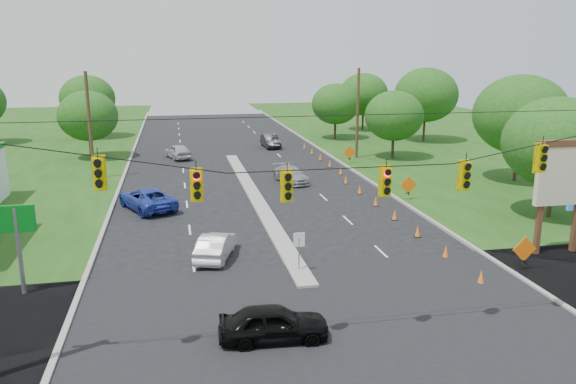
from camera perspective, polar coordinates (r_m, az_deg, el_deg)
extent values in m
plane|color=black|center=(22.36, 4.58, -13.87)|extent=(160.00, 160.00, 0.00)
cube|color=black|center=(22.36, 4.58, -13.87)|extent=(160.00, 14.00, 0.02)
cube|color=gray|center=(50.26, -16.37, 1.40)|extent=(0.25, 110.00, 0.16)
cube|color=gray|center=(52.47, 6.17, 2.40)|extent=(0.25, 110.00, 0.16)
cube|color=gray|center=(41.68, -3.39, -0.56)|extent=(1.00, 34.00, 0.18)
cylinder|color=gray|center=(27.30, 1.13, -6.46)|extent=(0.06, 0.06, 1.80)
cube|color=white|center=(27.03, 1.13, -4.87)|extent=(0.55, 0.04, 0.70)
cylinder|color=black|center=(19.13, 5.81, 3.59)|extent=(24.00, 0.04, 0.04)
cube|color=#EACC00|center=(18.49, -18.65, 1.77)|extent=(0.34, 0.24, 1.00)
cube|color=#EACC00|center=(18.46, -9.25, 0.64)|extent=(0.34, 0.24, 1.00)
cube|color=#EACC00|center=(18.84, -0.09, 0.55)|extent=(0.34, 0.24, 1.00)
cube|color=#EACC00|center=(19.82, 9.89, 1.01)|extent=(0.34, 0.24, 1.00)
cube|color=#EACC00|center=(21.06, 17.53, 1.57)|extent=(0.34, 0.24, 1.00)
cube|color=#EACC00|center=(22.57, 24.32, 3.13)|extent=(0.34, 0.24, 1.00)
cylinder|color=#422D1C|center=(49.80, -19.49, 6.32)|extent=(0.28, 0.28, 9.00)
cylinder|color=#422D1C|center=(57.24, 7.08, 7.89)|extent=(0.28, 0.28, 9.00)
cylinder|color=gray|center=(27.22, -25.61, -5.49)|extent=(0.20, 0.20, 4.00)
cube|color=#056F17|center=(26.80, -25.95, -2.46)|extent=(1.60, 0.15, 1.20)
cube|color=#59331E|center=(32.16, 24.20, -2.12)|extent=(0.25, 0.25, 4.40)
cube|color=beige|center=(32.34, 26.15, 1.60)|extent=(3.00, 0.35, 3.20)
cube|color=#59331E|center=(32.07, 26.47, 4.47)|extent=(3.20, 0.40, 0.35)
cone|color=orange|center=(27.73, 19.02, -8.15)|extent=(0.32, 0.32, 0.70)
cone|color=orange|center=(30.57, 15.73, -5.83)|extent=(0.32, 0.32, 0.70)
cone|color=orange|center=(33.55, 13.03, -3.90)|extent=(0.32, 0.32, 0.70)
cone|color=orange|center=(36.61, 10.79, -2.28)|extent=(0.32, 0.32, 0.70)
cone|color=orange|center=(39.75, 8.90, -0.91)|extent=(0.32, 0.32, 0.70)
cone|color=orange|center=(42.94, 7.29, 0.26)|extent=(0.32, 0.32, 0.70)
cone|color=orange|center=(46.18, 5.91, 1.27)|extent=(0.32, 0.32, 0.70)
cone|color=orange|center=(49.62, 5.37, 2.16)|extent=(0.32, 0.32, 0.70)
cone|color=orange|center=(52.91, 4.27, 2.92)|extent=(0.32, 0.32, 0.70)
cone|color=orange|center=(56.23, 3.31, 3.59)|extent=(0.32, 0.32, 0.70)
cone|color=orange|center=(59.57, 2.45, 4.19)|extent=(0.32, 0.32, 0.70)
cone|color=orange|center=(62.92, 1.68, 4.72)|extent=(0.32, 0.32, 0.70)
cube|color=black|center=(29.91, 22.79, -6.46)|extent=(0.06, 0.58, 0.26)
cube|color=black|center=(29.91, 22.79, -6.46)|extent=(0.06, 0.58, 0.26)
cube|color=orange|center=(29.72, 22.90, -5.37)|extent=(1.27, 0.05, 1.27)
cube|color=black|center=(41.64, 12.09, -0.09)|extent=(0.06, 0.58, 0.26)
cube|color=black|center=(41.64, 12.09, -0.09)|extent=(0.06, 0.58, 0.26)
cube|color=orange|center=(41.50, 12.13, 0.72)|extent=(1.27, 0.05, 1.27)
cube|color=black|center=(54.45, 6.25, 3.41)|extent=(0.06, 0.58, 0.26)
cube|color=black|center=(54.45, 6.25, 3.41)|extent=(0.06, 0.58, 0.26)
cube|color=orange|center=(54.34, 6.27, 4.03)|extent=(1.27, 0.05, 1.27)
cylinder|color=black|center=(60.25, -19.42, 4.40)|extent=(0.28, 0.28, 2.52)
ellipsoid|color=#194C14|center=(59.86, -19.66, 7.30)|extent=(5.88, 5.88, 5.04)
cylinder|color=black|center=(75.22, -19.48, 6.28)|extent=(0.28, 0.28, 2.88)
ellipsoid|color=#194C14|center=(74.89, -19.70, 8.95)|extent=(6.72, 6.72, 5.76)
cylinder|color=black|center=(39.97, 25.12, -0.38)|extent=(0.28, 0.28, 2.88)
ellipsoid|color=#194C14|center=(39.33, 25.65, 4.59)|extent=(6.72, 6.72, 5.76)
cylinder|color=black|center=(50.19, 22.14, 2.80)|extent=(0.28, 0.28, 3.24)
ellipsoid|color=#194C14|center=(49.65, 22.56, 7.29)|extent=(7.56, 7.56, 6.48)
cylinder|color=black|center=(57.94, 10.59, 4.60)|extent=(0.28, 0.28, 2.52)
ellipsoid|color=#194C14|center=(57.53, 10.73, 7.63)|extent=(5.88, 5.88, 5.04)
cylinder|color=black|center=(70.14, 13.65, 6.33)|extent=(0.28, 0.28, 3.24)
ellipsoid|color=#194C14|center=(69.76, 13.84, 9.56)|extent=(7.56, 7.56, 6.48)
cylinder|color=black|center=(78.79, 7.60, 7.27)|extent=(0.28, 0.28, 2.88)
ellipsoid|color=#194C14|center=(78.47, 7.68, 9.82)|extent=(6.72, 6.72, 5.76)
cylinder|color=black|center=(70.38, 4.81, 6.41)|extent=(0.28, 0.28, 2.52)
ellipsoid|color=#194C14|center=(70.05, 4.86, 8.90)|extent=(5.88, 5.88, 5.04)
imported|color=black|center=(21.31, -1.46, -13.20)|extent=(4.18, 1.89, 1.39)
imported|color=#BCB6B7|center=(29.54, -7.34, -5.45)|extent=(2.58, 4.30, 1.34)
imported|color=#2539A6|center=(39.54, -14.13, -0.64)|extent=(4.54, 6.00, 1.51)
imported|color=gray|center=(46.37, 0.28, 1.78)|extent=(2.64, 4.80, 1.32)
imported|color=#B1B1B1|center=(58.05, -11.12, 4.07)|extent=(2.95, 4.67, 1.48)
imported|color=black|center=(63.93, -1.80, 5.21)|extent=(1.78, 4.52, 1.46)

